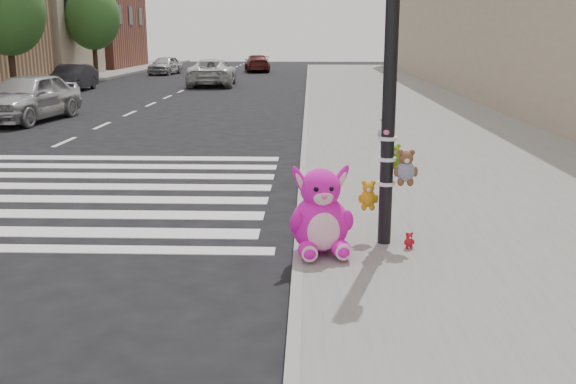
# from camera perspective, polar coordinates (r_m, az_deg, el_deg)

# --- Properties ---
(ground) EXTENTS (120.00, 120.00, 0.00)m
(ground) POSITION_cam_1_polar(r_m,az_deg,el_deg) (6.57, -13.18, -10.24)
(ground) COLOR black
(ground) RESTS_ON ground
(sidewalk_near) EXTENTS (7.00, 80.00, 0.14)m
(sidewalk_near) POSITION_cam_1_polar(r_m,az_deg,el_deg) (16.33, 13.72, 4.38)
(sidewalk_near) COLOR slate
(sidewalk_near) RESTS_ON ground
(curb_edge) EXTENTS (0.12, 80.00, 0.15)m
(curb_edge) POSITION_cam_1_polar(r_m,az_deg,el_deg) (15.99, 1.48, 4.57)
(curb_edge) COLOR gray
(curb_edge) RESTS_ON ground
(bld_far_e) EXTENTS (6.00, 10.00, 9.00)m
(bld_far_e) POSITION_cam_1_polar(r_m,az_deg,el_deg) (54.58, -17.02, 15.19)
(bld_far_e) COLOR brown
(bld_far_e) RESTS_ON ground
(signal_pole) EXTENTS (0.70, 0.48, 4.00)m
(signal_pole) POSITION_cam_1_polar(r_m,az_deg,el_deg) (7.69, 9.10, 7.38)
(signal_pole) COLOR black
(signal_pole) RESTS_ON sidewalk_near
(tree_far_b) EXTENTS (3.20, 3.20, 5.44)m
(tree_far_b) POSITION_cam_1_polar(r_m,az_deg,el_deg) (30.63, -23.72, 14.59)
(tree_far_b) COLOR #382619
(tree_far_b) RESTS_ON sidewalk_far
(tree_far_c) EXTENTS (3.20, 3.20, 5.44)m
(tree_far_c) POSITION_cam_1_polar(r_m,az_deg,el_deg) (40.87, -16.99, 14.65)
(tree_far_c) COLOR #382619
(tree_far_c) RESTS_ON sidewalk_far
(pink_bunny) EXTENTS (0.77, 0.87, 1.07)m
(pink_bunny) POSITION_cam_1_polar(r_m,az_deg,el_deg) (7.46, 2.91, -2.24)
(pink_bunny) COLOR #EF14BD
(pink_bunny) RESTS_ON sidewalk_near
(red_teddy) EXTENTS (0.15, 0.12, 0.20)m
(red_teddy) POSITION_cam_1_polar(r_m,az_deg,el_deg) (7.83, 10.71, -4.24)
(red_teddy) COLOR red
(red_teddy) RESTS_ON sidewalk_near
(car_silver_far) EXTENTS (2.26, 4.57, 1.50)m
(car_silver_far) POSITION_cam_1_polar(r_m,az_deg,el_deg) (21.67, -22.13, 7.81)
(car_silver_far) COLOR #B0B1B5
(car_silver_far) RESTS_ON ground
(car_dark_far) EXTENTS (1.35, 3.80, 1.25)m
(car_dark_far) POSITION_cam_1_polar(r_m,az_deg,el_deg) (32.84, -18.60, 9.60)
(car_dark_far) COLOR black
(car_dark_far) RESTS_ON ground
(car_white_near) EXTENTS (2.62, 5.17, 1.40)m
(car_white_near) POSITION_cam_1_polar(r_m,az_deg,el_deg) (34.64, -6.76, 10.52)
(car_white_near) COLOR silver
(car_white_near) RESTS_ON ground
(car_maroon_near) EXTENTS (2.28, 4.39, 1.22)m
(car_maroon_near) POSITION_cam_1_polar(r_m,az_deg,el_deg) (47.54, -2.77, 11.35)
(car_maroon_near) COLOR #531B17
(car_maroon_near) RESTS_ON ground
(car_silver_deep) EXTENTS (1.96, 3.84, 1.25)m
(car_silver_deep) POSITION_cam_1_polar(r_m,az_deg,el_deg) (45.11, -10.86, 11.02)
(car_silver_deep) COLOR #BBBBC0
(car_silver_deep) RESTS_ON ground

